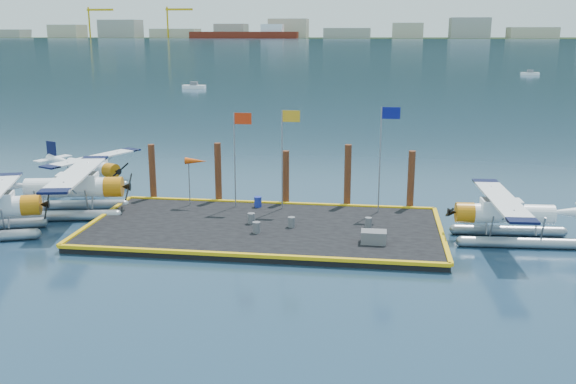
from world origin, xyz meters
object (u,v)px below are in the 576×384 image
windsock (196,162)px  seaplane_c (91,169)px  piling_3 (348,178)px  seaplane_d (508,216)px  drum_0 (251,218)px  drum_5 (258,202)px  piling_0 (153,174)px  flagpole_red (238,145)px  drum_2 (291,222)px  seaplane_b (71,190)px  crate (374,237)px  piling_4 (411,182)px  flagpole_blue (384,144)px  flagpole_yellow (285,144)px  piling_1 (218,175)px  piling_2 (286,180)px  drum_4 (368,222)px  drum_3 (256,227)px

windsock → seaplane_c: bearing=150.5°
piling_3 → seaplane_c: bearing=168.7°
seaplane_d → drum_0: 14.33m
drum_5 → seaplane_d: bearing=-14.2°
windsock → piling_0: 4.02m
flagpole_red → piling_0: size_ratio=1.50×
drum_2 → drum_5: bearing=124.0°
seaplane_b → flagpole_red: flagpole_red is taller
crate → flagpole_red: flagpole_red is taller
drum_2 → piling_4: bearing=38.1°
seaplane_b → drum_2: size_ratio=17.73×
drum_2 → flagpole_blue: (5.10, 3.82, 3.99)m
flagpole_blue → flagpole_yellow: bearing=180.0°
drum_0 → seaplane_c: bearing=147.4°
seaplane_b → piling_1: 9.26m
seaplane_c → piling_4: (23.16, -3.85, 0.68)m
flagpole_blue → seaplane_b: bearing=-174.1°
windsock → piling_0: piling_0 is taller
flagpole_red → windsock: flagpole_red is taller
flagpole_blue → piling_2: (-6.20, 1.60, -2.79)m
flagpole_red → crate: bearing=-35.1°
seaplane_b → drum_5: size_ratio=15.93×
seaplane_b → windsock: 7.92m
piling_0 → seaplane_c: bearing=148.0°
drum_2 → flagpole_red: flagpole_red is taller
drum_2 → windsock: bearing=150.0°
seaplane_c → piling_3: (19.16, -3.85, 0.83)m
flagpole_yellow → flagpole_blue: bearing=-0.0°
drum_4 → piling_3: bearing=106.7°
piling_3 → windsock: bearing=-170.5°
drum_4 → piling_2: (-5.45, 4.83, 1.22)m
drum_2 → piling_1: size_ratio=0.14×
drum_2 → drum_5: size_ratio=0.90×
seaplane_d → seaplane_b: bearing=83.4°
drum_5 → flagpole_yellow: (1.79, -0.17, 3.78)m
piling_2 → piling_3: size_ratio=0.88×
piling_1 → drum_4: bearing=-25.9°
drum_0 → piling_2: (1.31, 5.02, 1.20)m
piling_0 → piling_3: piling_3 is taller
flagpole_red → piling_1: 3.28m
seaplane_c → piling_1: (10.66, -3.85, 0.78)m
flagpole_blue → drum_5: bearing=178.8°
piling_0 → seaplane_b: bearing=-138.5°
seaplane_c → piling_4: size_ratio=2.07×
drum_0 → piling_4: piling_4 is taller
windsock → piling_4: size_ratio=0.78×
seaplane_c → drum_4: (20.61, -8.67, -0.64)m
seaplane_d → drum_3: bearing=93.5°
seaplane_c → flagpole_yellow: bearing=94.4°
drum_3 → piling_4: (8.68, 6.74, 1.29)m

